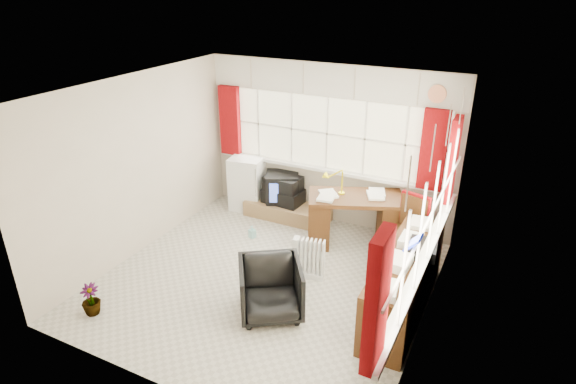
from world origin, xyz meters
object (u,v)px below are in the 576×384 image
at_px(task_chair, 410,228).
at_px(mini_fridge, 248,182).
at_px(crt_tv, 282,187).
at_px(radiator, 311,262).
at_px(desk_lamp, 342,177).
at_px(credenza, 404,282).
at_px(desk, 354,217).
at_px(office_chair, 271,289).
at_px(tv_bench, 287,211).

bearing_deg(task_chair, mini_fridge, 169.46).
bearing_deg(crt_tv, radiator, -51.61).
bearing_deg(task_chair, desk_lamp, 171.65).
bearing_deg(credenza, desk, 130.16).
relative_size(desk, crt_tv, 2.20).
bearing_deg(office_chair, desk, 47.13).
bearing_deg(mini_fridge, tv_bench, -5.83).
xyz_separation_m(task_chair, credenza, (0.21, -1.07, -0.14)).
xyz_separation_m(task_chair, mini_fridge, (-2.85, 0.53, -0.08)).
bearing_deg(task_chair, tv_bench, 167.73).
xyz_separation_m(desk, task_chair, (0.84, -0.16, 0.11)).
bearing_deg(credenza, tv_bench, 146.30).
distance_m(office_chair, tv_bench, 2.45).
relative_size(desk_lamp, office_chair, 0.52).
bearing_deg(credenza, radiator, 173.53).
distance_m(radiator, crt_tv, 1.90).
distance_m(desk_lamp, radiator, 1.35).
distance_m(desk, office_chair, 2.01).
relative_size(desk_lamp, mini_fridge, 0.42).
bearing_deg(crt_tv, office_chair, -65.93).
bearing_deg(office_chair, tv_bench, 78.41).
height_order(task_chair, mini_fridge, task_chair).
bearing_deg(tv_bench, task_chair, -12.27).
xyz_separation_m(credenza, mini_fridge, (-3.06, 1.60, 0.06)).
bearing_deg(office_chair, task_chair, 23.83).
relative_size(office_chair, mini_fridge, 0.80).
bearing_deg(tv_bench, office_chair, -67.99).
distance_m(tv_bench, crt_tv, 0.40).
xyz_separation_m(desk, radiator, (-0.21, -1.09, -0.20)).
distance_m(credenza, tv_bench, 2.75).
bearing_deg(crt_tv, tv_bench, -35.09).
bearing_deg(desk_lamp, office_chair, -93.15).
bearing_deg(radiator, desk_lamp, 90.35).
distance_m(tv_bench, mini_fridge, 0.85).
height_order(desk, radiator, desk).
distance_m(task_chair, crt_tv, 2.28).
bearing_deg(crt_tv, mini_fridge, -178.32).
height_order(desk_lamp, task_chair, desk_lamp).
bearing_deg(desk, radiator, -100.79).
height_order(task_chair, crt_tv, task_chair).
relative_size(radiator, credenza, 0.28).
distance_m(office_chair, radiator, 0.90).
xyz_separation_m(desk, crt_tv, (-1.38, 0.38, 0.06)).
bearing_deg(mini_fridge, radiator, -38.84).
relative_size(office_chair, tv_bench, 0.52).
xyz_separation_m(office_chair, mini_fridge, (-1.70, 2.34, 0.12)).
height_order(desk, crt_tv, desk).
bearing_deg(credenza, crt_tv, 146.21).
bearing_deg(task_chair, radiator, -138.38).
height_order(radiator, mini_fridge, mini_fridge).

